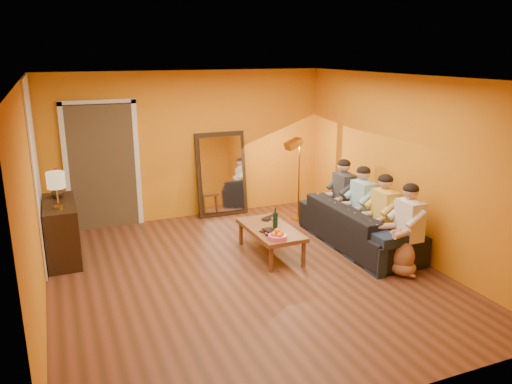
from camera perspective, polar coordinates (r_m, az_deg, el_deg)
name	(u,v)px	position (r m, az deg, el deg)	size (l,w,h in m)	color
room_shell	(236,176)	(6.70, -2.35, 1.88)	(5.00, 5.50, 2.60)	brown
white_accent	(36,170)	(7.66, -23.86, 2.31)	(0.02, 1.90, 2.58)	white
doorway_recess	(102,166)	(8.80, -17.20, 2.89)	(1.06, 0.30, 2.10)	#3F2D19
door_jamb_left	(66,170)	(8.65, -20.87, 2.34)	(0.08, 0.06, 2.20)	white
door_jamb_right	(137,164)	(8.75, -13.41, 3.09)	(0.08, 0.06, 2.20)	white
door_header	(97,102)	(8.52, -17.71, 9.75)	(1.22, 0.06, 0.08)	white
mirror_frame	(221,174)	(9.08, -3.97, 2.06)	(0.92, 0.06, 1.52)	black
mirror_glass	(222,175)	(9.04, -3.89, 2.01)	(0.78, 0.02, 1.36)	white
sideboard	(62,231)	(7.70, -21.34, -4.15)	(0.44, 1.18, 0.85)	black
table_lamp	(57,190)	(7.22, -21.80, 0.16)	(0.24, 0.24, 0.51)	beige
sofa	(358,225)	(7.86, 11.59, -3.69)	(0.89, 2.27, 0.66)	black
coffee_table	(271,241)	(7.39, 1.67, -5.65)	(0.62, 1.22, 0.42)	brown
floor_lamp	(299,181)	(8.79, 4.92, 1.32)	(0.30, 0.24, 1.44)	gold
dog	(401,252)	(7.04, 16.28, -6.59)	(0.33, 0.52, 0.61)	#A4714A
person_far_left	(409,227)	(7.09, 17.07, -3.84)	(0.70, 0.44, 1.22)	beige
person_mid_left	(384,215)	(7.50, 14.44, -2.58)	(0.70, 0.44, 1.22)	gold
person_mid_right	(363,205)	(7.92, 12.08, -1.43)	(0.70, 0.44, 1.22)	#91C4E0
person_far_right	(344,196)	(8.36, 9.97, -0.41)	(0.70, 0.44, 1.22)	#2E2E33
fruit_bowl	(277,234)	(6.86, 2.46, -4.78)	(0.26, 0.26, 0.16)	#F2558E
wine_bottle	(275,218)	(7.24, 2.22, -3.03)	(0.07, 0.07, 0.31)	black
tumbler	(275,221)	(7.45, 2.16, -3.35)	(0.11, 0.11, 0.10)	#B27F3F
laptop	(272,218)	(7.68, 1.85, -3.03)	(0.32, 0.20, 0.03)	black
book_lower	(265,233)	(7.07, 1.01, -4.74)	(0.17, 0.23, 0.02)	black
book_mid	(265,232)	(7.07, 1.06, -4.55)	(0.16, 0.22, 0.02)	#A71326
book_upper	(265,231)	(7.05, 1.05, -4.48)	(0.15, 0.20, 0.02)	black
vase	(57,192)	(7.79, -21.77, 0.03)	(0.18, 0.18, 0.19)	black
flowers	(55,175)	(7.73, -21.96, 1.82)	(0.17, 0.17, 0.45)	#A71326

